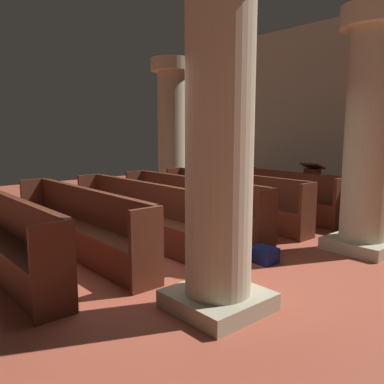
% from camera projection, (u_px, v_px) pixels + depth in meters
% --- Properties ---
extents(ground_plane, '(19.20, 19.20, 0.00)m').
position_uv_depth(ground_plane, '(165.00, 261.00, 5.57)').
color(ground_plane, '#9E4733').
extents(back_wall, '(10.00, 0.16, 4.50)m').
position_uv_depth(back_wall, '(374.00, 111.00, 9.18)').
color(back_wall, beige).
rests_on(back_wall, ground).
extents(pew_row_0, '(3.57, 0.46, 0.96)m').
position_uv_depth(pew_row_0, '(265.00, 191.00, 8.58)').
color(pew_row_0, '#562819').
rests_on(pew_row_0, ground).
extents(pew_row_1, '(3.57, 0.46, 0.96)m').
position_uv_depth(pew_row_1, '(231.00, 197.00, 7.88)').
color(pew_row_1, '#562819').
rests_on(pew_row_1, ground).
extents(pew_row_2, '(3.57, 0.47, 0.96)m').
position_uv_depth(pew_row_2, '(190.00, 203.00, 7.19)').
color(pew_row_2, '#562819').
rests_on(pew_row_2, ground).
extents(pew_row_3, '(3.57, 0.46, 0.96)m').
position_uv_depth(pew_row_3, '(141.00, 211.00, 6.49)').
color(pew_row_3, '#562819').
rests_on(pew_row_3, ground).
extents(pew_row_4, '(3.57, 0.46, 0.96)m').
position_uv_depth(pew_row_4, '(80.00, 221.00, 5.80)').
color(pew_row_4, '#562819').
rests_on(pew_row_4, ground).
extents(pew_row_5, '(3.57, 0.47, 0.96)m').
position_uv_depth(pew_row_5, '(2.00, 233.00, 5.10)').
color(pew_row_5, '#562819').
rests_on(pew_row_5, ground).
extents(pillar_aisle_side, '(0.99, 0.99, 3.55)m').
position_uv_depth(pillar_aisle_side, '(369.00, 128.00, 5.81)').
color(pillar_aisle_side, tan).
rests_on(pillar_aisle_side, ground).
extents(pillar_far_side, '(0.99, 0.99, 3.55)m').
position_uv_depth(pillar_far_side, '(172.00, 129.00, 9.93)').
color(pillar_far_side, tan).
rests_on(pillar_far_side, ground).
extents(pillar_aisle_rear, '(0.97, 0.97, 3.55)m').
position_uv_depth(pillar_aisle_rear, '(220.00, 127.00, 3.80)').
color(pillar_aisle_rear, tan).
rests_on(pillar_aisle_rear, ground).
extents(lectern, '(0.48, 0.45, 1.08)m').
position_uv_depth(lectern, '(311.00, 190.00, 9.14)').
color(lectern, '#562B1A').
rests_on(lectern, ground).
extents(hymn_book, '(0.16, 0.21, 0.03)m').
position_uv_depth(hymn_book, '(250.00, 167.00, 9.07)').
color(hymn_book, navy).
rests_on(hymn_book, pew_row_0).
extents(kneeler_box_navy, '(0.33, 0.28, 0.21)m').
position_uv_depth(kneeler_box_navy, '(264.00, 255.00, 5.49)').
color(kneeler_box_navy, navy).
rests_on(kneeler_box_navy, ground).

